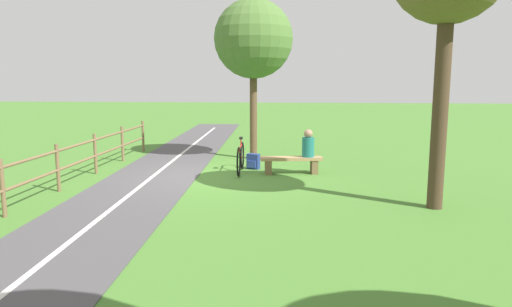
{
  "coord_description": "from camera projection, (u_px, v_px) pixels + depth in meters",
  "views": [
    {
      "loc": [
        -2.29,
        11.23,
        2.4
      ],
      "look_at": [
        -1.5,
        2.33,
        0.98
      ],
      "focal_mm": 32.27,
      "sensor_mm": 36.0,
      "label": 1
    }
  ],
  "objects": [
    {
      "name": "bench",
      "position": [
        291.0,
        162.0,
        11.94
      ],
      "size": [
        1.64,
        0.57,
        0.44
      ],
      "rotation": [
        0.0,
        0.0,
        0.14
      ],
      "color": "#A88456",
      "rests_on": "ground_plane"
    },
    {
      "name": "path_centre_line",
      "position": [
        94.0,
        223.0,
        7.78
      ],
      "size": [
        1.64,
        31.97,
        0.0
      ],
      "primitive_type": "cube",
      "rotation": [
        0.0,
        0.0,
        0.05
      ],
      "color": "silver",
      "rests_on": "paved_path"
    },
    {
      "name": "tree_far_left",
      "position": [
        253.0,
        40.0,
        13.74
      ],
      "size": [
        2.37,
        2.37,
        4.82
      ],
      "color": "brown",
      "rests_on": "ground_plane"
    },
    {
      "name": "fence_roadside",
      "position": [
        78.0,
        156.0,
        10.92
      ],
      "size": [
        0.18,
        9.74,
        1.05
      ],
      "rotation": [
        0.0,
        0.0,
        1.58
      ],
      "color": "brown",
      "rests_on": "ground_plane"
    },
    {
      "name": "paved_path",
      "position": [
        94.0,
        223.0,
        7.78
      ],
      "size": [
        3.98,
        36.07,
        0.02
      ],
      "primitive_type": "cube",
      "rotation": [
        0.0,
        0.0,
        0.05
      ],
      "color": "#4C494C",
      "rests_on": "ground_plane"
    },
    {
      "name": "ground_plane",
      "position": [
        205.0,
        177.0,
        11.62
      ],
      "size": [
        80.0,
        80.0,
        0.0
      ],
      "primitive_type": "plane",
      "color": "#477A2D"
    },
    {
      "name": "backpack",
      "position": [
        253.0,
        162.0,
        12.61
      ],
      "size": [
        0.38,
        0.31,
        0.42
      ],
      "rotation": [
        0.0,
        0.0,
        5.93
      ],
      "color": "navy",
      "rests_on": "ground_plane"
    },
    {
      "name": "person_seated",
      "position": [
        308.0,
        145.0,
        11.89
      ],
      "size": [
        0.35,
        0.35,
        0.72
      ],
      "rotation": [
        0.0,
        0.0,
        0.14
      ],
      "color": "#1E6B66",
      "rests_on": "bench"
    },
    {
      "name": "bicycle",
      "position": [
        241.0,
        158.0,
        12.08
      ],
      "size": [
        0.09,
        1.74,
        0.93
      ],
      "rotation": [
        0.0,
        0.0,
        1.6
      ],
      "color": "black",
      "rests_on": "ground_plane"
    }
  ]
}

